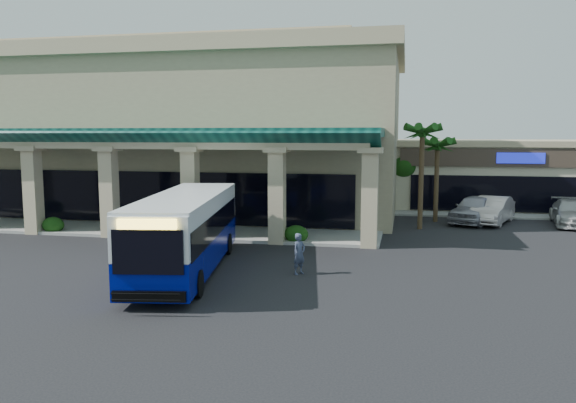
% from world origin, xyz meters
% --- Properties ---
extents(ground, '(110.00, 110.00, 0.00)m').
position_xyz_m(ground, '(0.00, 0.00, 0.00)').
color(ground, black).
extents(main_building, '(30.80, 14.80, 11.35)m').
position_xyz_m(main_building, '(-8.00, 16.00, 5.67)').
color(main_building, tan).
rests_on(main_building, ground).
extents(arcade, '(30.00, 6.20, 5.70)m').
position_xyz_m(arcade, '(-8.00, 6.80, 2.85)').
color(arcade, '#093A33').
rests_on(arcade, ground).
extents(strip_mall, '(22.50, 12.50, 4.90)m').
position_xyz_m(strip_mall, '(18.00, 24.00, 2.45)').
color(strip_mall, beige).
rests_on(strip_mall, ground).
extents(palm_0, '(2.40, 2.40, 6.60)m').
position_xyz_m(palm_0, '(8.50, 11.00, 3.30)').
color(palm_0, '#164311').
rests_on(palm_0, ground).
extents(palm_1, '(2.40, 2.40, 5.80)m').
position_xyz_m(palm_1, '(9.50, 14.00, 2.90)').
color(palm_1, '#164311').
rests_on(palm_1, ground).
extents(broadleaf_tree, '(2.60, 2.60, 4.81)m').
position_xyz_m(broadleaf_tree, '(7.50, 19.00, 2.41)').
color(broadleaf_tree, '#11350C').
rests_on(broadleaf_tree, ground).
extents(transit_bus, '(4.31, 11.17, 3.04)m').
position_xyz_m(transit_bus, '(-0.72, -1.00, 1.52)').
color(transit_bus, '#010B84').
rests_on(transit_bus, ground).
extents(pedestrian, '(0.65, 0.70, 1.60)m').
position_xyz_m(pedestrian, '(3.70, -0.54, 0.80)').
color(pedestrian, '#3A435C').
rests_on(pedestrian, ground).
extents(car_silver, '(3.94, 5.41, 1.71)m').
position_xyz_m(car_silver, '(11.82, 13.90, 0.86)').
color(car_silver, '#9C9AA7').
rests_on(car_silver, ground).
extents(car_white, '(3.34, 5.20, 1.62)m').
position_xyz_m(car_white, '(12.80, 13.95, 0.81)').
color(car_white, silver).
rests_on(car_white, ground).
extents(car_red, '(2.70, 5.35, 1.49)m').
position_xyz_m(car_red, '(17.31, 14.17, 0.74)').
color(car_red, '#AEAEAE').
rests_on(car_red, ground).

